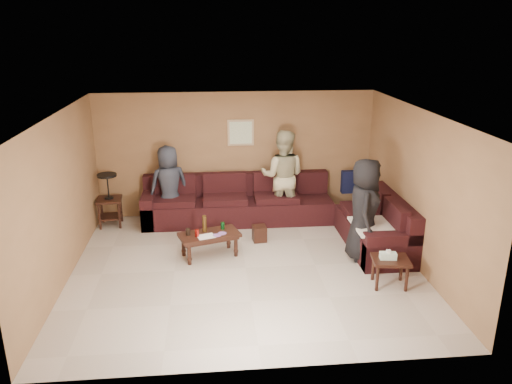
% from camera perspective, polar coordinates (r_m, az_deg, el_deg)
% --- Properties ---
extents(room, '(5.60, 5.50, 2.50)m').
position_cam_1_polar(room, '(7.52, -1.29, 2.67)').
color(room, '#BEB0A0').
rests_on(room, ground).
extents(sectional_sofa, '(4.65, 2.90, 0.97)m').
position_cam_1_polar(sectional_sofa, '(9.46, 3.02, -2.49)').
color(sectional_sofa, black).
rests_on(sectional_sofa, ground).
extents(coffee_table, '(1.09, 0.77, 0.69)m').
position_cam_1_polar(coffee_table, '(8.42, -5.39, -5.09)').
color(coffee_table, black).
rests_on(coffee_table, ground).
extents(end_table_left, '(0.49, 0.49, 1.04)m').
position_cam_1_polar(end_table_left, '(9.99, -16.44, -0.76)').
color(end_table_left, black).
rests_on(end_table_left, ground).
extents(side_table_right, '(0.59, 0.50, 0.59)m').
position_cam_1_polar(side_table_right, '(7.72, 15.07, -7.75)').
color(side_table_right, black).
rests_on(side_table_right, ground).
extents(waste_bin, '(0.26, 0.26, 0.28)m').
position_cam_1_polar(waste_bin, '(9.04, 0.39, -4.76)').
color(waste_bin, black).
rests_on(waste_bin, ground).
extents(wall_art, '(0.52, 0.04, 0.52)m').
position_cam_1_polar(wall_art, '(9.92, -1.76, 6.80)').
color(wall_art, tan).
rests_on(wall_art, ground).
extents(person_left, '(0.89, 0.73, 1.56)m').
position_cam_1_polar(person_left, '(9.76, -9.90, 0.75)').
color(person_left, '#292D39').
rests_on(person_left, ground).
extents(person_middle, '(1.04, 0.90, 1.83)m').
position_cam_1_polar(person_middle, '(9.77, 3.06, 1.82)').
color(person_middle, '#BDB58C').
rests_on(person_middle, ground).
extents(person_right, '(0.74, 0.95, 1.71)m').
position_cam_1_polar(person_right, '(8.33, 12.26, -1.99)').
color(person_right, black).
rests_on(person_right, ground).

